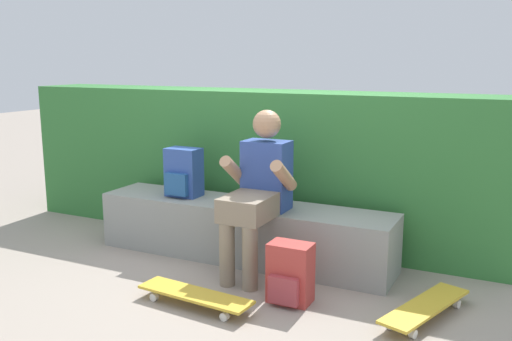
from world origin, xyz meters
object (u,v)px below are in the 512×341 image
(skateboard_near_person, at_px, (195,295))
(skateboard_beside_bench, at_px, (425,307))
(backpack_on_ground, at_px, (290,274))
(bench_main, at_px, (243,231))
(backpack_on_bench, at_px, (183,173))
(person_skater, at_px, (258,187))

(skateboard_near_person, xyz_separation_m, skateboard_beside_bench, (1.37, 0.48, 0.00))
(skateboard_beside_bench, xyz_separation_m, backpack_on_ground, (-0.84, -0.15, 0.12))
(bench_main, relative_size, backpack_on_bench, 6.05)
(person_skater, height_order, skateboard_near_person, person_skater)
(bench_main, bearing_deg, skateboard_beside_bench, -16.91)
(skateboard_near_person, bearing_deg, person_skater, 81.26)
(skateboard_beside_bench, bearing_deg, person_skater, 169.33)
(backpack_on_bench, height_order, backpack_on_ground, backpack_on_bench)
(bench_main, distance_m, skateboard_beside_bench, 1.58)
(bench_main, height_order, backpack_on_bench, backpack_on_bench)
(skateboard_near_person, height_order, backpack_on_ground, backpack_on_ground)
(person_skater, xyz_separation_m, skateboard_near_person, (-0.11, -0.71, -0.58))
(backpack_on_ground, bearing_deg, backpack_on_bench, 153.71)
(bench_main, xyz_separation_m, person_skater, (0.24, -0.22, 0.43))
(person_skater, bearing_deg, backpack_on_ground, -42.71)
(bench_main, relative_size, skateboard_beside_bench, 2.94)
(skateboard_near_person, relative_size, skateboard_beside_bench, 0.99)
(person_skater, bearing_deg, skateboard_near_person, -98.74)
(bench_main, bearing_deg, backpack_on_bench, -179.01)
(bench_main, bearing_deg, backpack_on_ground, -42.53)
(skateboard_beside_bench, height_order, backpack_on_ground, backpack_on_ground)
(person_skater, relative_size, backpack_on_bench, 3.02)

